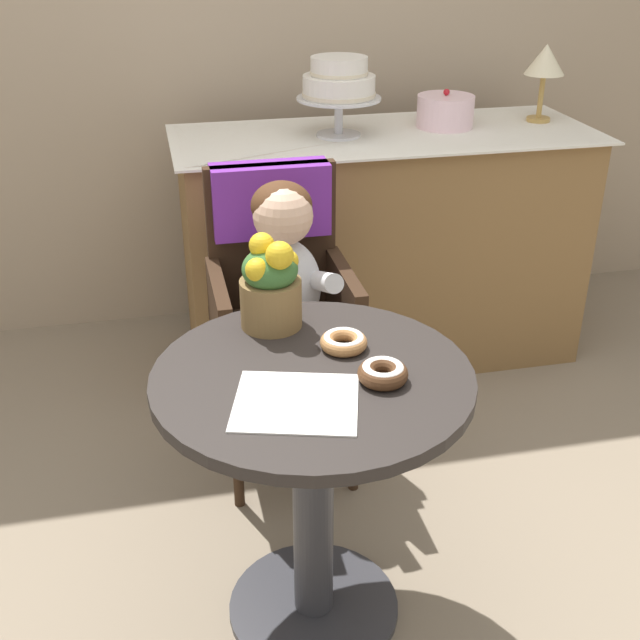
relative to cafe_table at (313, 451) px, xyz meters
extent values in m
plane|color=gray|center=(0.00, 0.00, -0.51)|extent=(8.00, 8.00, 0.00)
cylinder|color=#282321|center=(0.00, 0.00, 0.20)|extent=(0.72, 0.72, 0.03)
cylinder|color=#333338|center=(0.00, 0.00, -0.16)|extent=(0.10, 0.10, 0.69)
cylinder|color=#333338|center=(0.00, 0.00, -0.50)|extent=(0.44, 0.44, 0.02)
cube|color=#332114|center=(0.04, 0.63, -0.04)|extent=(0.42, 0.42, 0.04)
cube|color=#332114|center=(0.04, 0.82, 0.22)|extent=(0.40, 0.04, 0.46)
cube|color=#332114|center=(-0.15, 0.63, 0.08)|extent=(0.04, 0.38, 0.18)
cube|color=#332114|center=(0.23, 0.63, 0.08)|extent=(0.04, 0.38, 0.18)
cube|color=#6B2893|center=(0.04, 0.82, 0.34)|extent=(0.36, 0.11, 0.22)
cylinder|color=#332114|center=(-0.14, 0.45, -0.28)|extent=(0.03, 0.03, 0.45)
cylinder|color=#332114|center=(0.22, 0.45, -0.28)|extent=(0.03, 0.03, 0.45)
cylinder|color=#332114|center=(-0.14, 0.81, -0.28)|extent=(0.03, 0.03, 0.45)
cylinder|color=#332114|center=(0.22, 0.81, -0.28)|extent=(0.03, 0.03, 0.45)
ellipsoid|color=silver|center=(0.04, 0.61, 0.14)|extent=(0.22, 0.16, 0.30)
sphere|color=#E0B293|center=(0.04, 0.60, 0.36)|extent=(0.17, 0.17, 0.17)
ellipsoid|color=#4C2D19|center=(0.04, 0.62, 0.38)|extent=(0.17, 0.17, 0.14)
cylinder|color=silver|center=(-0.05, 0.52, 0.19)|extent=(0.08, 0.23, 0.13)
sphere|color=#E0B293|center=(-0.04, 0.45, 0.12)|extent=(0.06, 0.06, 0.06)
cylinder|color=silver|center=(0.14, 0.52, 0.19)|extent=(0.08, 0.23, 0.13)
sphere|color=#E0B293|center=(0.13, 0.45, 0.12)|extent=(0.06, 0.06, 0.06)
cylinder|color=#3F4760|center=(-0.01, 0.53, 0.03)|extent=(0.09, 0.22, 0.09)
cylinder|color=#3F4760|center=(-0.01, 0.42, -0.14)|extent=(0.08, 0.08, 0.26)
cylinder|color=#3F4760|center=(0.10, 0.53, 0.03)|extent=(0.09, 0.22, 0.09)
cylinder|color=#3F4760|center=(0.10, 0.42, -0.14)|extent=(0.08, 0.08, 0.26)
cube|color=white|center=(-0.06, -0.11, 0.21)|extent=(0.31, 0.29, 0.00)
torus|color=#4C2D19|center=(0.14, -0.07, 0.23)|extent=(0.11, 0.11, 0.04)
torus|color=white|center=(0.14, -0.07, 0.24)|extent=(0.09, 0.09, 0.02)
torus|color=#AD7542|center=(0.09, 0.09, 0.23)|extent=(0.11, 0.11, 0.03)
torus|color=white|center=(0.09, 0.09, 0.24)|extent=(0.10, 0.10, 0.02)
cylinder|color=brown|center=(-0.05, 0.24, 0.27)|extent=(0.15, 0.15, 0.12)
ellipsoid|color=#38662D|center=(-0.05, 0.24, 0.36)|extent=(0.14, 0.13, 0.10)
sphere|color=gold|center=(-0.01, 0.24, 0.38)|extent=(0.05, 0.05, 0.05)
sphere|color=gold|center=(-0.04, 0.28, 0.35)|extent=(0.05, 0.05, 0.05)
sphere|color=gold|center=(-0.07, 0.26, 0.42)|extent=(0.06, 0.06, 0.06)
sphere|color=gold|center=(-0.09, 0.21, 0.38)|extent=(0.06, 0.06, 0.06)
sphere|color=gold|center=(-0.03, 0.20, 0.41)|extent=(0.07, 0.07, 0.07)
cube|color=olive|center=(0.55, 1.30, -0.06)|extent=(1.50, 0.56, 0.90)
cube|color=white|center=(0.55, 1.30, 0.39)|extent=(1.56, 0.62, 0.01)
cylinder|color=silver|center=(0.37, 1.30, 0.40)|extent=(0.16, 0.16, 0.01)
cylinder|color=silver|center=(0.37, 1.30, 0.46)|extent=(0.03, 0.03, 0.12)
cylinder|color=silver|center=(0.37, 1.30, 0.53)|extent=(0.30, 0.30, 0.01)
cylinder|color=white|center=(0.37, 1.30, 0.57)|extent=(0.26, 0.25, 0.08)
cylinder|color=beige|center=(0.37, 1.30, 0.54)|extent=(0.26, 0.26, 0.01)
cylinder|color=white|center=(0.37, 1.30, 0.64)|extent=(0.20, 0.20, 0.06)
cylinder|color=beige|center=(0.37, 1.30, 0.61)|extent=(0.20, 0.20, 0.01)
cylinder|color=silver|center=(0.79, 1.35, 0.45)|extent=(0.21, 0.21, 0.12)
sphere|color=red|center=(0.79, 1.35, 0.52)|extent=(0.02, 0.02, 0.02)
cylinder|color=#B28C47|center=(1.18, 1.35, 0.40)|extent=(0.09, 0.09, 0.01)
cylinder|color=#B28C47|center=(1.18, 1.35, 0.49)|extent=(0.02, 0.02, 0.16)
cone|color=beige|center=(1.18, 1.35, 0.62)|extent=(0.15, 0.15, 0.11)
camera|label=1|loc=(-0.31, -1.48, 1.13)|focal=44.89mm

